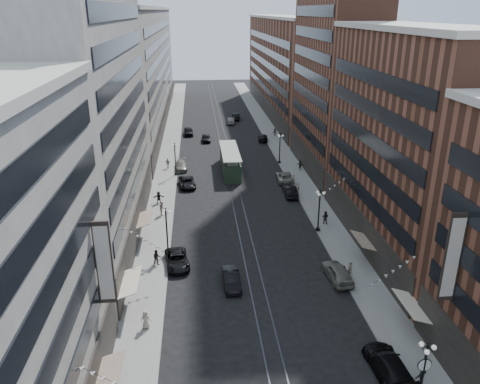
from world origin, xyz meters
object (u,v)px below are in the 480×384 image
object	(u,v)px
lamppost_sw_far	(167,229)
pedestrian_6	(168,163)
car_2	(177,260)
car_7	(187,182)
pedestrian_2	(157,258)
car_13	(206,138)
car_8	(181,165)
pedestrian_3	(421,373)
pedestrian_extra_1	(162,208)
lamppost_se_mid	(280,147)
car_3	(389,365)
pedestrian_extra_0	(300,165)
car_9	(188,131)
pedestrian_9	(275,132)
pedestrian_1	(146,319)
pedestrian_4	(350,270)
car_extra_0	(236,116)
streetcar	(230,161)
car_11	(284,177)
pedestrian_7	(325,217)
car_5	(231,279)
car_4	(338,272)
car_10	(290,191)
pedestrian_5	(159,197)
lamppost_sw_mid	(175,158)
lamppost_se_near	(423,371)
pedestrian_extra_2	(293,179)
pedestrian_8	(298,187)
lamppost_se_far	(319,209)
car_14	(231,121)

from	to	relation	value
lamppost_sw_far	pedestrian_6	world-z (taller)	lamppost_sw_far
car_2	car_7	xyz separation A→B (m)	(0.80, 24.40, -0.00)
pedestrian_2	car_13	bearing A→B (deg)	65.79
car_13	car_8	bearing A→B (deg)	-104.80
pedestrian_2	pedestrian_3	bearing A→B (deg)	-59.83
pedestrian_extra_1	lamppost_se_mid	bearing A→B (deg)	-55.29
car_3	pedestrian_extra_0	distance (m)	48.53
car_9	pedestrian_9	xyz separation A→B (m)	(18.88, -3.39, 0.18)
pedestrian_1	car_8	world-z (taller)	pedestrian_1
pedestrian_4	car_13	xyz separation A→B (m)	(-13.31, 55.75, -0.34)
pedestrian_6	car_13	bearing A→B (deg)	-94.81
pedestrian_1	car_extra_0	size ratio (longest dim) A/B	0.34
lamppost_se_mid	streetcar	distance (m)	9.89
car_11	pedestrian_7	bearing A→B (deg)	100.51
car_5	pedestrian_4	bearing A→B (deg)	-1.49
car_4	pedestrian_9	bearing A→B (deg)	-97.15
car_11	car_extra_0	bearing A→B (deg)	-82.19
car_10	pedestrian_4	bearing A→B (deg)	94.17
lamppost_se_mid	car_8	distance (m)	17.84
lamppost_sw_far	pedestrian_5	bearing A→B (deg)	97.69
car_11	car_2	bearing A→B (deg)	60.08
lamppost_sw_far	car_3	xyz separation A→B (m)	(17.60, -20.66, -2.25)
pedestrian_9	lamppost_sw_mid	bearing A→B (deg)	-114.36
car_5	pedestrian_4	world-z (taller)	pedestrian_4
car_5	car_7	world-z (taller)	car_5
lamppost_se_near	pedestrian_extra_2	size ratio (longest dim) A/B	3.62
car_4	streetcar	bearing A→B (deg)	-80.91
pedestrian_9	car_extra_0	size ratio (longest dim) A/B	0.34
car_3	pedestrian_8	world-z (taller)	car_3
car_13	pedestrian_3	bearing A→B (deg)	-78.85
pedestrian_1	pedestrian_4	distance (m)	21.07
lamppost_se_far	car_13	distance (m)	46.37
car_3	car_9	world-z (taller)	car_3
pedestrian_extra_0	pedestrian_extra_2	size ratio (longest dim) A/B	1.09
lamppost_sw_mid	pedestrian_extra_1	bearing A→B (deg)	-94.44
lamppost_se_near	lamppost_se_mid	bearing A→B (deg)	90.00
streetcar	car_3	bearing A→B (deg)	-80.33
pedestrian_6	pedestrian_extra_2	xyz separation A→B (m)	(20.20, -9.58, -0.14)
lamppost_se_near	lamppost_sw_mid	bearing A→B (deg)	109.84
car_4	pedestrian_1	world-z (taller)	pedestrian_1
pedestrian_5	pedestrian_7	xyz separation A→B (m)	(21.82, -9.07, 0.02)
car_5	pedestrian_extra_1	distance (m)	19.68
car_10	car_13	distance (m)	34.36
car_13	car_14	size ratio (longest dim) A/B	0.95
lamppost_se_mid	car_14	bearing A→B (deg)	101.02
car_13	car_11	bearing A→B (deg)	-65.18
lamppost_se_mid	streetcar	bearing A→B (deg)	-159.94
car_4	pedestrian_1	bearing A→B (deg)	14.30
car_4	pedestrian_2	xyz separation A→B (m)	(-18.62, 4.46, 0.18)
car_2	car_9	size ratio (longest dim) A/B	1.05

